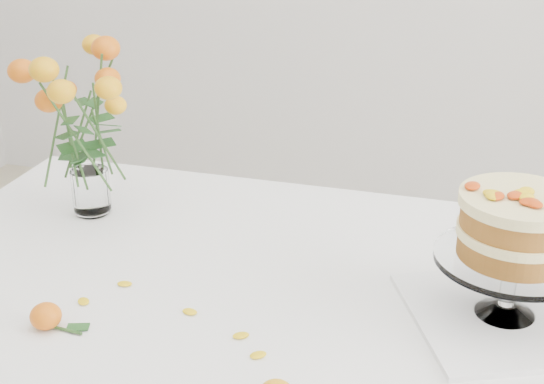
# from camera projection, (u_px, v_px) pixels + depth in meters

# --- Properties ---
(table) EXTENTS (1.43, 0.93, 0.76)m
(table) POSITION_uv_depth(u_px,v_px,m) (278.00, 333.00, 1.31)
(table) COLOR tan
(table) RESTS_ON ground
(napkin) EXTENTS (0.38, 0.38, 0.01)m
(napkin) POSITION_uv_depth(u_px,v_px,m) (504.00, 316.00, 1.20)
(napkin) COLOR white
(napkin) RESTS_ON table
(cake_stand) EXTENTS (0.24, 0.24, 0.21)m
(cake_stand) POSITION_uv_depth(u_px,v_px,m) (516.00, 232.00, 1.14)
(cake_stand) COLOR white
(cake_stand) RESTS_ON napkin
(rose_vase) EXTENTS (0.25, 0.25, 0.38)m
(rose_vase) POSITION_uv_depth(u_px,v_px,m) (82.00, 109.00, 1.47)
(rose_vase) COLOR white
(rose_vase) RESTS_ON table
(loose_rose_far) EXTENTS (0.09, 0.05, 0.04)m
(loose_rose_far) POSITION_uv_depth(u_px,v_px,m) (46.00, 316.00, 1.17)
(loose_rose_far) COLOR orange
(loose_rose_far) RESTS_ON table
(stray_petal_a) EXTENTS (0.03, 0.02, 0.00)m
(stray_petal_a) POSITION_uv_depth(u_px,v_px,m) (190.00, 312.00, 1.22)
(stray_petal_a) COLOR yellow
(stray_petal_a) RESTS_ON table
(stray_petal_b) EXTENTS (0.03, 0.02, 0.00)m
(stray_petal_b) POSITION_uv_depth(u_px,v_px,m) (241.00, 336.00, 1.16)
(stray_petal_b) COLOR yellow
(stray_petal_b) RESTS_ON table
(stray_petal_c) EXTENTS (0.03, 0.02, 0.00)m
(stray_petal_c) POSITION_uv_depth(u_px,v_px,m) (258.00, 355.00, 1.11)
(stray_petal_c) COLOR yellow
(stray_petal_c) RESTS_ON table
(stray_petal_d) EXTENTS (0.03, 0.02, 0.00)m
(stray_petal_d) POSITION_uv_depth(u_px,v_px,m) (125.00, 284.00, 1.30)
(stray_petal_d) COLOR yellow
(stray_petal_d) RESTS_ON table
(stray_petal_e) EXTENTS (0.03, 0.02, 0.00)m
(stray_petal_e) POSITION_uv_depth(u_px,v_px,m) (84.00, 302.00, 1.25)
(stray_petal_e) COLOR yellow
(stray_petal_e) RESTS_ON table
(stray_petal_f) EXTENTS (0.03, 0.02, 0.00)m
(stray_petal_f) POSITION_uv_depth(u_px,v_px,m) (457.00, 348.00, 1.13)
(stray_petal_f) COLOR yellow
(stray_petal_f) RESTS_ON table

